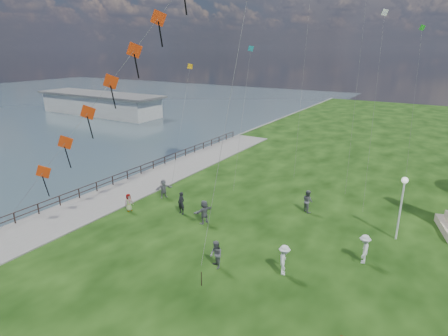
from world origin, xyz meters
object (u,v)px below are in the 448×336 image
Objects in this scene: person_5 at (164,188)px; person_6 at (181,203)px; lamppost at (403,195)px; person_2 at (284,260)px; person_1 at (216,255)px; person_8 at (364,249)px; person_10 at (129,202)px; person_7 at (308,201)px; pier_pavilion at (100,104)px; person_11 at (204,212)px.

person_5 is 0.92× the size of person_6.
person_2 is at bearing -122.41° from lamppost.
person_8 reaches higher than person_1.
person_10 is (-10.82, 3.46, -0.16)m from person_1.
person_7 is at bearing -40.93° from person_10.
person_1 is 11.35m from person_10.
lamppost is at bearing -53.46° from person_5.
person_1 is (52.24, -37.01, -0.93)m from pier_pavilion.
lamppost is at bearing -153.29° from person_7.
person_2 is 15.20m from person_5.
person_5 is 3.84m from person_10.
person_1 is at bearing 56.71° from person_11.
person_2 is at bearing 137.52° from person_7.
person_7 is (54.29, -25.98, -0.89)m from pier_pavilion.
person_10 is (-19.91, -6.33, -2.63)m from lamppost.
person_11 is at bearing -33.80° from pier_pavilion.
pier_pavilion is 67.80m from person_8.
person_5 is at bearing -95.86° from person_11.
person_10 is (-14.67, 1.91, -0.21)m from person_2.
person_2 is 14.80m from person_10.
pier_pavilion is 51.49m from person_5.
person_5 is 12.85m from person_7.
lamppost is 2.59× the size of person_1.
pier_pavilion is at bearing -178.62° from person_1.
person_2 is at bearing 83.98° from person_11.
person_2 reaches higher than person_1.
person_11 is at bearing -60.24° from person_10.
person_8 is at bearing 10.14° from person_6.
person_1 is 8.52m from person_6.
person_2 reaches higher than person_5.
lamppost is at bearing 83.81° from person_1.
person_8 is at bearing -107.30° from lamppost.
person_2 reaches higher than person_11.
person_2 reaches higher than person_6.
person_8 is at bearing 71.44° from person_1.
person_11 reaches higher than person_7.
person_5 is at bearing -172.52° from lamppost.
person_2 is 8.59m from person_11.
person_11 is (-11.81, -0.56, -0.01)m from person_8.
pier_pavilion is at bearing -107.72° from person_11.
person_7 is (12.28, 3.78, 0.08)m from person_5.
person_7 is 14.93m from person_10.
lamppost is 10.06m from person_2.
person_2 is 0.99× the size of person_8.
person_10 is at bearing -159.74° from person_5.
pier_pavilion is 67.11m from lamppost.
person_2 is 1.28× the size of person_10.
person_2 is (-5.23, -8.24, -2.42)m from lamppost.
person_5 is 6.60m from person_11.
person_8 is (3.85, 3.80, 0.01)m from person_2.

